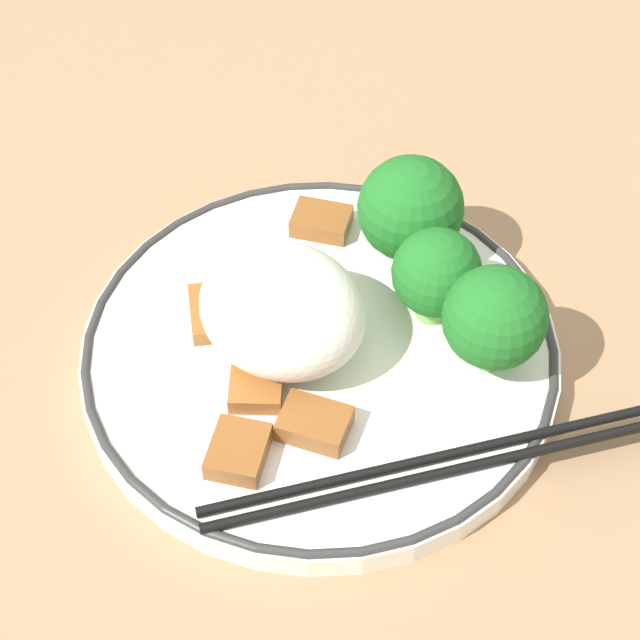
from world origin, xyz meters
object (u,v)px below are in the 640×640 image
object	(u,v)px
broccoli_back_center	(436,274)
broccoli_back_right	(417,212)
chopsticks	(442,465)
plate	(320,351)
broccoli_back_left	(495,318)

from	to	relation	value
broccoli_back_center	broccoli_back_right	xyz separation A→B (m)	(-0.03, 0.03, 0.00)
broccoli_back_center	chopsticks	xyz separation A→B (m)	(0.06, -0.08, -0.03)
plate	broccoli_back_right	distance (m)	0.09
broccoli_back_right	chopsticks	xyz separation A→B (m)	(0.09, -0.11, -0.03)
broccoli_back_left	chopsticks	bearing A→B (deg)	-77.35
plate	broccoli_back_left	size ratio (longest dim) A/B	4.05
plate	chopsticks	size ratio (longest dim) A/B	1.30
plate	broccoli_back_center	size ratio (longest dim) A/B	4.55
broccoli_back_right	broccoli_back_left	bearing A→B (deg)	-29.95
broccoli_back_center	broccoli_back_right	bearing A→B (deg)	136.77
broccoli_back_right	chopsticks	bearing A→B (deg)	-51.37
broccoli_back_right	plate	bearing A→B (deg)	-92.69
broccoli_back_center	broccoli_back_right	distance (m)	0.04
broccoli_back_left	broccoli_back_right	xyz separation A→B (m)	(-0.07, 0.04, -0.00)
broccoli_back_right	chopsticks	size ratio (longest dim) A/B	0.33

